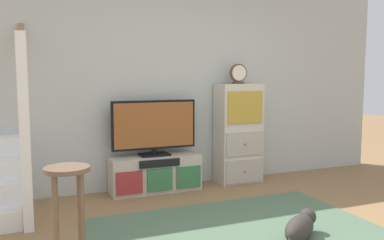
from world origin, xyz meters
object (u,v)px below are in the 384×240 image
Objects in this scene: media_console at (155,174)px; bar_stool_near at (68,192)px; desk_clock at (238,74)px; dog at (301,227)px; television at (154,126)px; side_cabinet at (238,133)px.

bar_stool_near is at bearing -126.88° from media_console.
desk_clock reaches higher than dog.
television reaches higher than media_console.
side_cabinet is at bearing -0.68° from television.
side_cabinet is (1.16, -0.01, -0.15)m from television.
media_console is 1.50× the size of bar_stool_near.
television reaches higher than dog.
desk_clock is (1.14, -0.00, 1.22)m from media_console.
bar_stool_near reaches higher than dog.
side_cabinet reaches higher than media_console.
bar_stool_near is at bearing 169.52° from dog.
television is 4.05× the size of desk_clock.
bar_stool_near is (-1.16, -1.55, 0.32)m from media_console.
dog is at bearing -69.44° from television.
side_cabinet is at bearing 0.51° from media_console.
television is at bearing 53.54° from bar_stool_near.
dog is at bearing -10.48° from bar_stool_near.
side_cabinet is 2.03m from dog.
desk_clock is at bearing 33.91° from bar_stool_near.
television is 2.14× the size of dog.
television is 2.17m from dog.
bar_stool_near is at bearing -146.09° from desk_clock.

